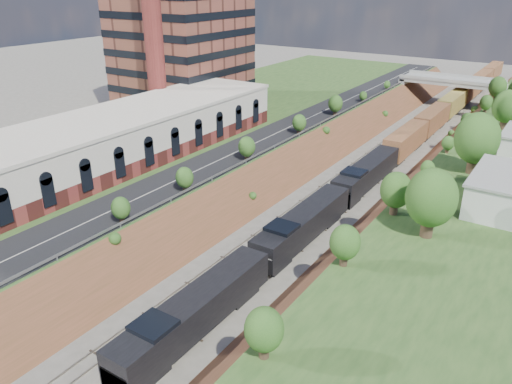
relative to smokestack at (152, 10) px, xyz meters
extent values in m
cube|color=#2D4D20|center=(3.00, 4.00, -22.50)|extent=(44.00, 180.00, 5.00)
cube|color=brown|center=(25.00, 4.00, -25.00)|extent=(10.00, 180.00, 10.00)
cube|color=brown|center=(47.00, 4.00, -25.00)|extent=(10.00, 180.00, 10.00)
cube|color=gray|center=(33.40, 4.00, -24.91)|extent=(1.58, 180.00, 0.18)
cube|color=gray|center=(38.60, 4.00, -24.91)|extent=(1.58, 180.00, 0.18)
cube|color=black|center=(20.50, 4.00, -19.95)|extent=(8.00, 180.00, 0.10)
cube|color=#99999E|center=(24.60, 4.00, -19.45)|extent=(0.06, 171.00, 0.30)
cube|color=maroon|center=(8.00, -18.00, -18.90)|extent=(14.00, 62.00, 2.20)
cube|color=beige|center=(8.00, -18.00, -15.65)|extent=(14.00, 62.00, 4.30)
cube|color=beige|center=(8.00, -18.00, -13.25)|extent=(14.30, 62.30, 0.50)
cylinder|color=maroon|center=(0.00, 0.00, 0.00)|extent=(3.20, 3.20, 40.00)
cube|color=gray|center=(24.50, 66.00, -21.90)|extent=(1.50, 8.00, 6.20)
cube|color=gray|center=(47.50, 66.00, -21.90)|extent=(1.50, 8.00, 6.20)
cube|color=gray|center=(36.00, 66.00, -18.80)|extent=(24.00, 8.00, 1.00)
cube|color=gray|center=(36.00, 62.00, -18.00)|extent=(24.00, 0.30, 0.80)
cube|color=gray|center=(36.00, 70.00, -18.00)|extent=(24.00, 0.30, 0.80)
cylinder|color=#473323|center=(53.00, -16.00, -18.69)|extent=(1.30, 1.30, 2.62)
ellipsoid|color=#2B591F|center=(53.00, -16.00, -15.54)|extent=(5.25, 5.25, 6.30)
cylinder|color=#473323|center=(24.20, -36.00, -19.39)|extent=(0.66, 0.66, 1.22)
ellipsoid|color=#2B591F|center=(24.20, -36.00, -17.92)|extent=(2.45, 2.45, 2.94)
cube|color=black|center=(38.60, -43.50, -24.55)|extent=(2.40, 4.00, 0.90)
cube|color=black|center=(38.60, -36.76, -22.48)|extent=(3.25, 19.48, 3.25)
cube|color=black|center=(38.60, -45.00, -23.20)|extent=(2.99, 3.00, 1.80)
cube|color=silver|center=(38.60, -45.00, -22.20)|extent=(2.99, 3.00, 0.15)
cube|color=black|center=(38.60, -42.00, -20.90)|extent=(3.18, 3.10, 0.90)
cube|color=black|center=(38.60, -16.28, -22.48)|extent=(3.25, 19.48, 3.25)
cube|color=black|center=(38.60, 4.21, -22.48)|extent=(3.25, 19.48, 3.25)
cube|color=brown|center=(38.60, 66.66, -22.15)|extent=(3.25, 103.42, 3.90)
camera|label=1|loc=(63.48, -64.76, 5.29)|focal=35.00mm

